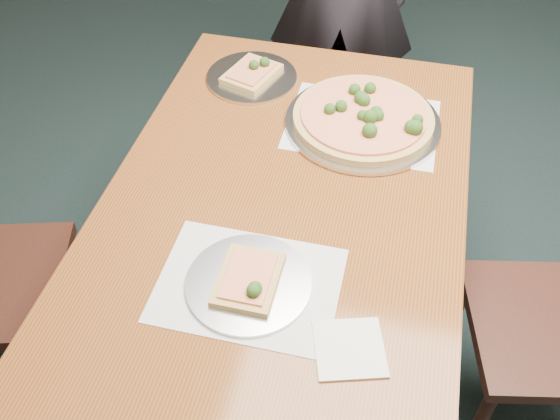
% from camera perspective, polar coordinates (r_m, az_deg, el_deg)
% --- Properties ---
extents(ground, '(8.00, 8.00, 0.00)m').
position_cam_1_polar(ground, '(2.16, 12.21, -14.94)').
color(ground, black).
rests_on(ground, ground).
extents(dining_table, '(0.90, 1.50, 0.75)m').
position_cam_1_polar(dining_table, '(1.61, -0.00, -2.27)').
color(dining_table, '#613113').
rests_on(dining_table, ground).
extents(chair_far, '(0.42, 0.42, 0.91)m').
position_cam_1_polar(chair_far, '(2.58, 5.27, 14.61)').
color(chair_far, black).
rests_on(chair_far, ground).
extents(placemat_main, '(0.42, 0.32, 0.00)m').
position_cam_1_polar(placemat_main, '(1.80, 7.54, 7.78)').
color(placemat_main, white).
rests_on(placemat_main, dining_table).
extents(placemat_near, '(0.40, 0.30, 0.00)m').
position_cam_1_polar(placemat_near, '(1.39, -2.88, -6.83)').
color(placemat_near, white).
rests_on(placemat_near, dining_table).
extents(pizza_pan, '(0.44, 0.44, 0.07)m').
position_cam_1_polar(pizza_pan, '(1.79, 7.71, 8.32)').
color(pizza_pan, silver).
rests_on(pizza_pan, dining_table).
extents(slice_plate_near, '(0.28, 0.28, 0.06)m').
position_cam_1_polar(slice_plate_near, '(1.38, -2.88, -6.58)').
color(slice_plate_near, silver).
rests_on(slice_plate_near, dining_table).
extents(slice_plate_far, '(0.28, 0.28, 0.06)m').
position_cam_1_polar(slice_plate_far, '(1.97, -2.57, 12.22)').
color(slice_plate_far, silver).
rests_on(slice_plate_far, dining_table).
extents(napkin, '(0.18, 0.18, 0.01)m').
position_cam_1_polar(napkin, '(1.30, 6.37, -12.48)').
color(napkin, white).
rests_on(napkin, dining_table).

